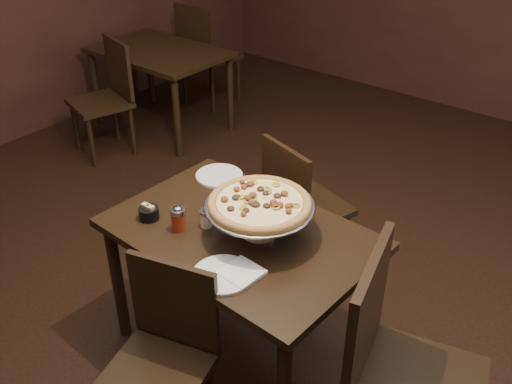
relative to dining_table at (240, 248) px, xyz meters
The scene contains 16 objects.
room 0.79m from the dining_table, 53.20° to the left, with size 6.04×7.04×2.84m.
dining_table is the anchor object (origin of this frame).
background_table 2.68m from the dining_table, 144.68° to the left, with size 1.11×0.74×0.69m.
pizza_stand 0.27m from the dining_table, 21.22° to the left, with size 0.47×0.47×0.19m.
parmesan_shaker 0.21m from the dining_table, 153.95° to the right, with size 0.05×0.05×0.09m.
pepper_flake_shaker 0.31m from the dining_table, 143.78° to the right, with size 0.07×0.07×0.12m.
packet_caddy 0.44m from the dining_table, 154.35° to the right, with size 0.09×0.09×0.07m.
napkin_stack 0.31m from the dining_table, 48.55° to the right, with size 0.15×0.15×0.02m, color white.
plate_left 0.49m from the dining_table, 142.74° to the left, with size 0.24×0.24×0.01m, color white.
plate_near 0.32m from the dining_table, 62.31° to the right, with size 0.24×0.24×0.01m, color white.
serving_spatula 0.29m from the dining_table, 14.58° to the right, with size 0.15×0.15×0.02m.
chair_far 0.72m from the dining_table, 101.98° to the left, with size 0.48×0.48×0.83m.
chair_near 0.56m from the dining_table, 84.54° to the right, with size 0.47×0.47×0.82m.
chair_side 0.85m from the dining_table, ahead, with size 0.57×0.57×1.00m.
bg_chair_far 3.10m from the dining_table, 136.18° to the left, with size 0.44×0.44×0.94m.
bg_chair_near 2.39m from the dining_table, 155.74° to the left, with size 0.52×0.52×0.89m.
Camera 1 is at (1.31, -1.60, 2.17)m, focal length 40.00 mm.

